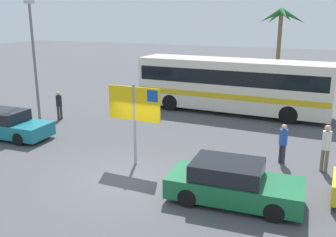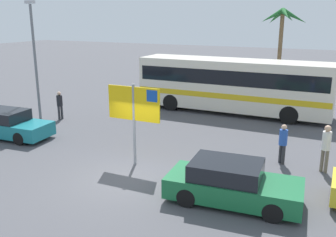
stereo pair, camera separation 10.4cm
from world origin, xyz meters
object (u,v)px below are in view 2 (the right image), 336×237
pedestrian_near_sign (60,103)px  pedestrian_crossing_lot (283,141)px  car_teal (7,124)px  pedestrian_by_bus (326,145)px  car_green (232,183)px  bus_front_coach (233,83)px  ferry_sign (135,107)px

pedestrian_near_sign → pedestrian_crossing_lot: pedestrian_crossing_lot is taller
car_teal → pedestrian_by_bus: pedestrian_by_bus is taller
car_teal → pedestrian_near_sign: (0.14, 3.61, 0.30)m
pedestrian_by_bus → car_green: bearing=-1.5°
pedestrian_near_sign → pedestrian_crossing_lot: (12.39, -1.35, 0.01)m
car_green → car_teal: bearing=166.7°
pedestrian_near_sign → pedestrian_by_bus: pedestrian_by_bus is taller
bus_front_coach → pedestrian_crossing_lot: bearing=-59.8°
ferry_sign → pedestrian_near_sign: size_ratio=2.01×
ferry_sign → pedestrian_near_sign: ferry_sign is taller
car_teal → car_green: bearing=-12.9°
car_teal → pedestrian_crossing_lot: 12.74m
bus_front_coach → car_green: size_ratio=2.66×
pedestrian_by_bus → pedestrian_crossing_lot: bearing=-65.9°
car_green → pedestrian_near_sign: (-11.50, 5.33, 0.30)m
car_teal → pedestrian_crossing_lot: pedestrian_crossing_lot is taller
car_green → bus_front_coach: bearing=101.4°
car_green → pedestrian_crossing_lot: pedestrian_crossing_lot is taller
ferry_sign → bus_front_coach: bearing=83.3°
bus_front_coach → car_teal: 12.63m
ferry_sign → pedestrian_by_bus: ferry_sign is taller
bus_front_coach → pedestrian_crossing_lot: bus_front_coach is taller
car_green → pedestrian_by_bus: (2.45, 3.78, 0.45)m
bus_front_coach → car_teal: bus_front_coach is taller
ferry_sign → pedestrian_near_sign: (-7.23, 3.92, -1.39)m
pedestrian_crossing_lot → pedestrian_by_bus: pedestrian_by_bus is taller
car_green → car_teal: size_ratio=0.97×
bus_front_coach → car_teal: bearing=-131.9°
ferry_sign → pedestrian_crossing_lot: 5.93m
pedestrian_crossing_lot → pedestrian_by_bus: bearing=-55.7°
car_teal → pedestrian_crossing_lot: (12.53, 2.26, 0.30)m
pedestrian_by_bus → bus_front_coach: bearing=-110.6°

